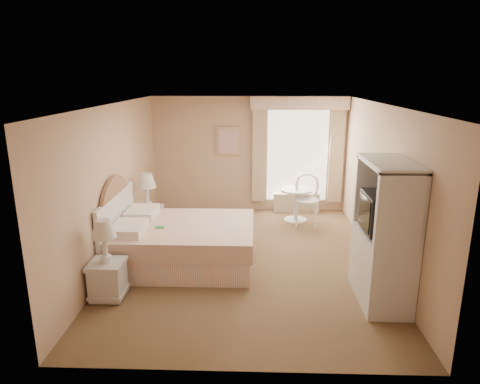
{
  "coord_description": "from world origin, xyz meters",
  "views": [
    {
      "loc": [
        0.11,
        -6.47,
        2.91
      ],
      "look_at": [
        -0.12,
        0.3,
        1.07
      ],
      "focal_mm": 32.0,
      "sensor_mm": 36.0,
      "label": 1
    }
  ],
  "objects_px": {
    "round_table": "(296,200)",
    "nightstand_far": "(148,214)",
    "bed": "(176,241)",
    "cafe_chair": "(307,196)",
    "nightstand_near": "(107,270)",
    "armoire": "(384,244)"
  },
  "relations": [
    {
      "from": "nightstand_near",
      "to": "armoire",
      "type": "height_order",
      "value": "armoire"
    },
    {
      "from": "nightstand_near",
      "to": "cafe_chair",
      "type": "xyz_separation_m",
      "value": [
        3.02,
        3.13,
        0.18
      ]
    },
    {
      "from": "bed",
      "to": "nightstand_far",
      "type": "xyz_separation_m",
      "value": [
        -0.72,
        1.15,
        0.08
      ]
    },
    {
      "from": "nightstand_near",
      "to": "round_table",
      "type": "bearing_deg",
      "value": 49.62
    },
    {
      "from": "bed",
      "to": "round_table",
      "type": "xyz_separation_m",
      "value": [
        2.1,
        2.17,
        0.08
      ]
    },
    {
      "from": "round_table",
      "to": "nightstand_far",
      "type": "bearing_deg",
      "value": -160.09
    },
    {
      "from": "cafe_chair",
      "to": "armoire",
      "type": "height_order",
      "value": "armoire"
    },
    {
      "from": "round_table",
      "to": "bed",
      "type": "bearing_deg",
      "value": -134.06
    },
    {
      "from": "cafe_chair",
      "to": "nightstand_near",
      "type": "bearing_deg",
      "value": -128.06
    },
    {
      "from": "nightstand_far",
      "to": "round_table",
      "type": "xyz_separation_m",
      "value": [
        2.82,
        1.02,
        -0.0
      ]
    },
    {
      "from": "round_table",
      "to": "nightstand_near",
      "type": "bearing_deg",
      "value": -130.38
    },
    {
      "from": "bed",
      "to": "round_table",
      "type": "distance_m",
      "value": 3.02
    },
    {
      "from": "bed",
      "to": "nightstand_far",
      "type": "height_order",
      "value": "bed"
    },
    {
      "from": "cafe_chair",
      "to": "bed",
      "type": "bearing_deg",
      "value": -133.32
    },
    {
      "from": "nightstand_far",
      "to": "cafe_chair",
      "type": "distance_m",
      "value": 3.13
    },
    {
      "from": "armoire",
      "to": "cafe_chair",
      "type": "bearing_deg",
      "value": 101.88
    },
    {
      "from": "bed",
      "to": "nightstand_near",
      "type": "relative_size",
      "value": 2.01
    },
    {
      "from": "round_table",
      "to": "armoire",
      "type": "relative_size",
      "value": 0.35
    },
    {
      "from": "nightstand_far",
      "to": "round_table",
      "type": "distance_m",
      "value": 3.0
    },
    {
      "from": "cafe_chair",
      "to": "armoire",
      "type": "relative_size",
      "value": 0.54
    },
    {
      "from": "nightstand_near",
      "to": "round_table",
      "type": "relative_size",
      "value": 1.63
    },
    {
      "from": "round_table",
      "to": "cafe_chair",
      "type": "xyz_separation_m",
      "value": [
        0.19,
        -0.19,
        0.14
      ]
    }
  ]
}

